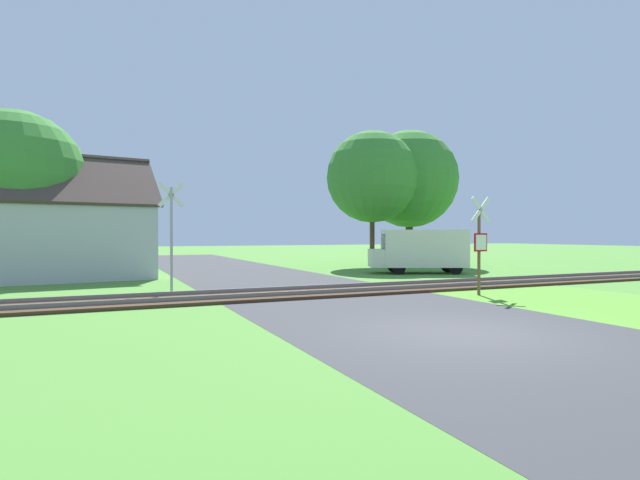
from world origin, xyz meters
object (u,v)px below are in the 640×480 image
house (51,237)px  mail_truck (421,249)px  tree_far (409,179)px  tree_right (372,177)px  tree_left (15,178)px  crossing_sign_far (171,229)px  stop_sign_near (480,241)px

house → mail_truck: house is taller
house → tree_far: 21.23m
tree_right → mail_truck: (-0.34, -5.56, -4.33)m
house → mail_truck: (17.10, -3.84, -0.63)m
tree_far → tree_right: bearing=-165.9°
tree_left → tree_right: bearing=3.8°
crossing_sign_far → mail_truck: 13.53m
stop_sign_near → tree_far: (7.38, 14.93, 3.87)m
crossing_sign_far → mail_truck: size_ratio=0.72×
house → tree_far: (20.74, 2.55, 3.78)m
crossing_sign_far → tree_right: size_ratio=0.45×
house → tree_left: tree_left is taller
mail_truck → tree_far: bearing=-6.3°
tree_far → tree_right: 3.40m
tree_left → tree_right: (18.88, 1.24, 1.07)m
tree_far → house: bearing=-173.0°
tree_far → tree_right: size_ratio=1.05×
stop_sign_near → mail_truck: stop_sign_near is taller
crossing_sign_far → tree_right: tree_right is taller
house → mail_truck: size_ratio=1.76×
stop_sign_near → mail_truck: bearing=-121.3°
stop_sign_near → tree_right: (4.08, 14.11, 3.78)m
house → tree_left: bearing=153.7°
tree_left → crossing_sign_far: bearing=-55.7°
tree_far → crossing_sign_far: bearing=-148.1°
crossing_sign_far → tree_left: bearing=125.3°
house → tree_right: size_ratio=1.09×
stop_sign_near → tree_far: 17.10m
tree_far → mail_truck: (-3.64, -6.39, -4.41)m
mail_truck → stop_sign_near: bearing=179.7°
crossing_sign_far → tree_far: tree_far is taller
crossing_sign_far → house: size_ratio=0.41×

